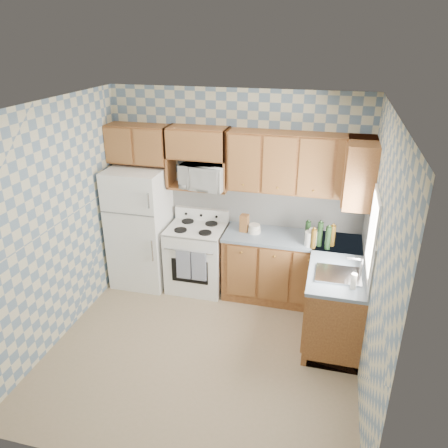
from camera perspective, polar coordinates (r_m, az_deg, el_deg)
The scene contains 31 objects.
floor at distance 5.20m, azimuth -2.68°, elevation -15.98°, with size 3.40×3.40×0.00m, color #8B7858.
back_wall at distance 5.88m, azimuth 1.58°, elevation 4.20°, with size 3.40×0.02×2.70m, color slate.
right_wall at distance 4.32m, azimuth 19.17°, elevation -4.90°, with size 0.02×3.20×2.70m, color slate.
backsplash_back at distance 5.86m, azimuth 5.36°, elevation 2.44°, with size 2.60×0.01×0.56m, color silver.
backsplash_right at distance 5.10m, azimuth 18.32°, elevation -2.14°, with size 0.01×1.60×0.56m, color silver.
refrigerator at distance 6.16m, azimuth -10.86°, elevation -0.42°, with size 0.75×0.70×1.68m, color white.
stove_body at distance 6.08m, azimuth -3.54°, elevation -4.46°, with size 0.76×0.65×0.90m, color white.
cooktop at distance 5.88m, azimuth -3.65°, elevation -0.55°, with size 0.76×0.65×0.03m, color silver.
backguard at distance 6.08m, azimuth -2.89°, elevation 1.30°, with size 0.76×0.08×0.17m, color white.
dish_towel_left at distance 5.78m, azimuth -5.31°, elevation -5.29°, with size 0.19×0.03×0.41m, color navy.
dish_towel_right at distance 5.72m, azimuth -3.30°, elevation -5.56°, with size 0.19×0.03×0.41m, color navy.
base_cabinets_back at distance 5.88m, azimuth 8.72°, elevation -5.87°, with size 1.75×0.60×0.88m, color brown.
base_cabinets_right at distance 5.44m, azimuth 14.22°, elevation -9.05°, with size 0.60×1.60×0.88m, color brown.
countertop_back at distance 5.67m, azimuth 9.00°, elevation -1.85°, with size 1.77×0.63×0.04m, color slate.
countertop_right at distance 5.21m, azimuth 14.67°, elevation -4.79°, with size 0.63×1.60×0.04m, color slate.
upper_cabinets_back at distance 5.46m, azimuth 9.79°, elevation 7.79°, with size 1.75×0.33×0.74m, color brown.
upper_cabinets_fridge at distance 5.96m, azimuth -11.09°, elevation 10.25°, with size 0.82×0.33×0.50m, color brown.
upper_cabinets_right at distance 5.28m, azimuth 17.33°, elevation 6.48°, with size 0.33×0.70×0.74m, color brown.
microwave_shelf at distance 5.82m, azimuth -3.31°, elevation 4.83°, with size 0.80×0.33×0.03m, color brown.
microwave at distance 5.69m, azimuth -2.57°, elevation 6.28°, with size 0.59×0.40×0.32m, color white.
sink at distance 4.89m, azimuth 14.70°, elevation -6.46°, with size 0.48×0.40×0.03m, color #B7B7BC.
window at distance 4.68m, azimuth 18.84°, elevation -1.21°, with size 0.02×0.66×0.86m, color silver.
bottle_0 at distance 5.42m, azimuth 12.41°, elevation -1.31°, with size 0.07×0.07×0.31m, color black.
bottle_1 at distance 5.37m, azimuth 13.43°, elevation -1.78°, with size 0.07×0.07×0.29m, color black.
bottle_2 at distance 5.47m, azimuth 13.97°, elevation -1.49°, with size 0.07×0.07×0.27m, color #4E3610.
bottle_3 at distance 5.36m, azimuth 11.59°, elevation -1.89°, with size 0.07×0.07×0.25m, color #4E3610.
bottle_4 at distance 5.49m, azimuth 10.87°, elevation -1.04°, with size 0.07×0.07×0.28m, color black.
knife_block at distance 5.70m, azimuth 2.67°, elevation 0.12°, with size 0.10×0.10×0.23m, color brown.
electric_kettle at distance 5.43m, azimuth 11.24°, elevation -1.89°, with size 0.15×0.15×0.18m, color white.
food_containers at distance 5.69m, azimuth 3.98°, elevation -0.61°, with size 0.17×0.17×0.11m, color beige, non-canonical shape.
soap_bottle at distance 4.66m, azimuth 16.57°, elevation -7.18°, with size 0.06×0.06×0.17m, color beige.
Camera 1 is at (1.21, -3.80, 3.34)m, focal length 35.00 mm.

